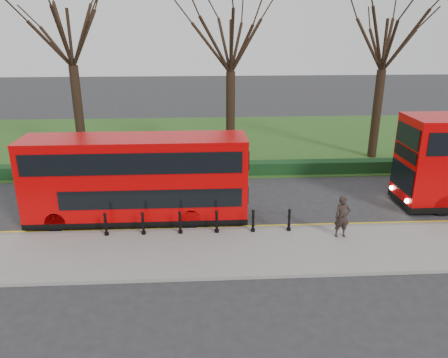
{
  "coord_description": "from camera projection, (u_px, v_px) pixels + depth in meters",
  "views": [
    {
      "loc": [
        -0.06,
        -18.87,
        9.0
      ],
      "look_at": [
        1.03,
        0.5,
        2.0
      ],
      "focal_mm": 35.0,
      "sensor_mm": 36.0,
      "label": 1
    }
  ],
  "objects": [
    {
      "name": "pedestrian",
      "position": [
        342.0,
        217.0,
        18.81
      ],
      "size": [
        0.7,
        0.48,
        1.85
      ],
      "primitive_type": "imported",
      "rotation": [
        0.0,
        0.0,
        0.06
      ],
      "color": "black",
      "rests_on": "pavement"
    },
    {
      "name": "yellow_line_outer",
      "position": [
        203.0,
        229.0,
        20.12
      ],
      "size": [
        60.0,
        0.1,
        0.01
      ],
      "primitive_type": "cube",
      "color": "yellow",
      "rests_on": "ground"
    },
    {
      "name": "grass_verge",
      "position": [
        201.0,
        141.0,
        34.86
      ],
      "size": [
        60.0,
        18.0,
        0.06
      ],
      "primitive_type": "cube",
      "color": "#2C521B",
      "rests_on": "ground"
    },
    {
      "name": "bus_lead",
      "position": [
        137.0,
        180.0,
        20.36
      ],
      "size": [
        10.26,
        2.36,
        4.08
      ],
      "color": "#C00204",
      "rests_on": "ground"
    },
    {
      "name": "bollard_row",
      "position": [
        198.0,
        222.0,
        19.28
      ],
      "size": [
        8.25,
        0.15,
        1.0
      ],
      "color": "black",
      "rests_on": "pavement"
    },
    {
      "name": "tree_mid",
      "position": [
        231.0,
        40.0,
        27.6
      ],
      "size": [
        6.97,
        6.97,
        10.88
      ],
      "color": "black",
      "rests_on": "ground"
    },
    {
      "name": "kerb",
      "position": [
        203.0,
        230.0,
        19.82
      ],
      "size": [
        60.0,
        0.25,
        0.16
      ],
      "primitive_type": "cube",
      "color": "slate",
      "rests_on": "ground"
    },
    {
      "name": "tree_left",
      "position": [
        69.0,
        31.0,
        26.87
      ],
      "size": [
        7.46,
        7.46,
        11.66
      ],
      "color": "black",
      "rests_on": "ground"
    },
    {
      "name": "yellow_line_inner",
      "position": [
        203.0,
        227.0,
        20.31
      ],
      "size": [
        60.0,
        0.1,
        0.01
      ],
      "primitive_type": "cube",
      "color": "yellow",
      "rests_on": "ground"
    },
    {
      "name": "tree_right",
      "position": [
        385.0,
        39.0,
        28.11
      ],
      "size": [
        7.02,
        7.02,
        10.96
      ],
      "color": "black",
      "rests_on": "ground"
    },
    {
      "name": "hedge",
      "position": [
        202.0,
        169.0,
        27.03
      ],
      "size": [
        60.0,
        0.9,
        0.8
      ],
      "primitive_type": "cube",
      "color": "black",
      "rests_on": "ground"
    },
    {
      "name": "pavement",
      "position": [
        204.0,
        252.0,
        17.94
      ],
      "size": [
        60.0,
        4.0,
        0.15
      ],
      "primitive_type": "cube",
      "color": "gray",
      "rests_on": "ground"
    },
    {
      "name": "ground",
      "position": [
        203.0,
        222.0,
        20.78
      ],
      "size": [
        120.0,
        120.0,
        0.0
      ],
      "primitive_type": "plane",
      "color": "#28282B",
      "rests_on": "ground"
    }
  ]
}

